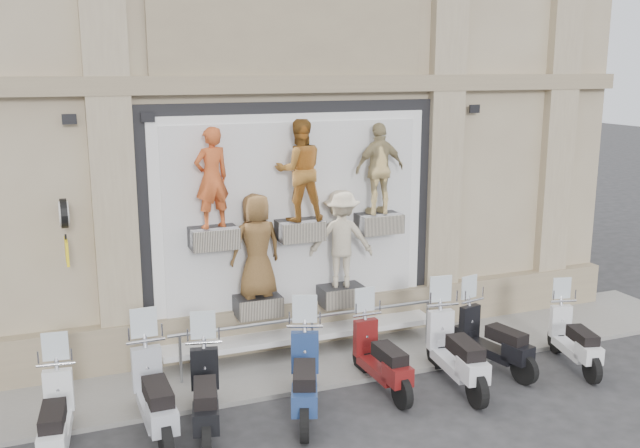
# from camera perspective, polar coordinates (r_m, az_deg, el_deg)

# --- Properties ---
(ground) EXTENTS (90.00, 90.00, 0.00)m
(ground) POSITION_cam_1_polar(r_m,az_deg,el_deg) (11.13, 3.21, -15.09)
(ground) COLOR #2A2A2C
(ground) RESTS_ON ground
(sidewalk) EXTENTS (16.00, 2.20, 0.08)m
(sidewalk) POSITION_cam_1_polar(r_m,az_deg,el_deg) (12.86, -0.80, -10.92)
(sidewalk) COLOR gray
(sidewalk) RESTS_ON ground
(building) EXTENTS (14.00, 8.60, 12.00)m
(building) POSITION_cam_1_polar(r_m,az_deg,el_deg) (16.49, -7.19, 15.36)
(building) COLOR tan
(building) RESTS_ON ground
(shop_vitrine) EXTENTS (5.60, 1.01, 4.30)m
(shop_vitrine) POSITION_cam_1_polar(r_m,az_deg,el_deg) (12.72, -1.55, 0.09)
(shop_vitrine) COLOR black
(shop_vitrine) RESTS_ON ground
(guard_rail) EXTENTS (5.06, 0.10, 0.93)m
(guard_rail) POSITION_cam_1_polar(r_m,az_deg,el_deg) (12.61, -0.64, -9.31)
(guard_rail) COLOR #9EA0A5
(guard_rail) RESTS_ON ground
(clock_sign_bracket) EXTENTS (0.10, 0.80, 1.02)m
(clock_sign_bracket) POSITION_cam_1_polar(r_m,az_deg,el_deg) (11.64, -19.76, 0.11)
(clock_sign_bracket) COLOR black
(clock_sign_bracket) RESTS_ON ground
(scooter_b) EXTENTS (0.77, 1.95, 1.55)m
(scooter_b) POSITION_cam_1_polar(r_m,az_deg,el_deg) (10.37, -20.49, -13.31)
(scooter_b) COLOR silver
(scooter_b) RESTS_ON ground
(scooter_c) EXTENTS (0.64, 2.09, 1.69)m
(scooter_c) POSITION_cam_1_polar(r_m,az_deg,el_deg) (10.50, -13.16, -12.06)
(scooter_c) COLOR #A3A6B0
(scooter_c) RESTS_ON ground
(scooter_d) EXTENTS (0.98, 2.06, 1.61)m
(scooter_d) POSITION_cam_1_polar(r_m,az_deg,el_deg) (10.44, -9.20, -12.26)
(scooter_d) COLOR black
(scooter_d) RESTS_ON ground
(scooter_e) EXTENTS (1.30, 2.15, 1.68)m
(scooter_e) POSITION_cam_1_polar(r_m,az_deg,el_deg) (10.77, -1.24, -11.09)
(scooter_e) COLOR navy
(scooter_e) RESTS_ON ground
(scooter_f) EXTENTS (0.59, 1.93, 1.56)m
(scooter_f) POSITION_cam_1_polar(r_m,az_deg,el_deg) (11.64, 4.94, -9.61)
(scooter_f) COLOR #5D1010
(scooter_f) RESTS_ON ground
(scooter_g) EXTENTS (0.85, 2.15, 1.70)m
(scooter_g) POSITION_cam_1_polar(r_m,az_deg,el_deg) (11.89, 10.90, -8.94)
(scooter_g) COLOR silver
(scooter_g) RESTS_ON ground
(scooter_h) EXTENTS (0.95, 1.98, 1.55)m
(scooter_h) POSITION_cam_1_polar(r_m,az_deg,el_deg) (12.69, 13.76, -8.05)
(scooter_h) COLOR black
(scooter_h) RESTS_ON ground
(scooter_i) EXTENTS (0.94, 1.87, 1.46)m
(scooter_i) POSITION_cam_1_polar(r_m,az_deg,el_deg) (13.22, 19.76, -7.81)
(scooter_i) COLOR silver
(scooter_i) RESTS_ON ground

